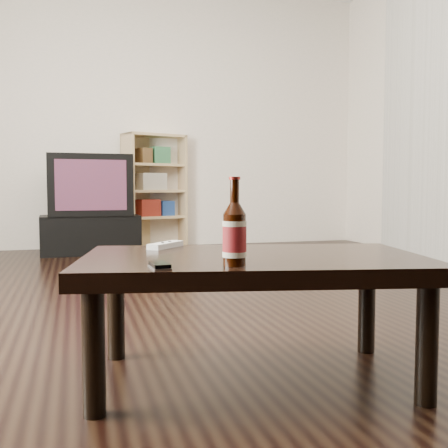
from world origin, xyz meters
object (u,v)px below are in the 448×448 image
object	(u,v)px
tv_stand	(90,234)
beer_bottle	(235,234)
coffee_table	(253,272)
phone	(160,266)
tv	(89,185)
remote	(166,245)
bookshelf	(153,189)

from	to	relation	value
tv_stand	beer_bottle	size ratio (longest dim) A/B	3.65
coffee_table	phone	xyz separation A→B (m)	(-0.33, -0.19, 0.06)
coffee_table	tv_stand	bearing A→B (deg)	96.65
tv	phone	world-z (taller)	tv
tv_stand	tv	distance (m)	0.46
tv	beer_bottle	distance (m)	3.65
remote	tv_stand	bearing A→B (deg)	134.78
bookshelf	coffee_table	xyz separation A→B (m)	(-0.24, -3.82, -0.25)
tv	coffee_table	size ratio (longest dim) A/B	0.66
tv_stand	tv	world-z (taller)	tv
bookshelf	coffee_table	size ratio (longest dim) A/B	0.99
tv	remote	xyz separation A→B (m)	(0.17, -3.17, -0.23)
remote	tv	bearing A→B (deg)	134.78
tv	bookshelf	xyz separation A→B (m)	(0.64, 0.37, -0.04)
beer_bottle	tv_stand	bearing A→B (deg)	94.42
remote	coffee_table	bearing A→B (deg)	-8.76
tv_stand	beer_bottle	xyz separation A→B (m)	(0.28, -3.64, 0.31)
tv_stand	remote	world-z (taller)	remote
tv_stand	tv	xyz separation A→B (m)	(0.00, -0.00, 0.46)
remote	phone	bearing A→B (deg)	-59.79
tv_stand	remote	bearing A→B (deg)	-89.24
bookshelf	coffee_table	bearing A→B (deg)	-112.24
tv	bookshelf	world-z (taller)	bookshelf
bookshelf	beer_bottle	bearing A→B (deg)	-113.78
tv_stand	coffee_table	xyz separation A→B (m)	(0.40, -3.45, 0.17)
beer_bottle	remote	distance (m)	0.49
bookshelf	phone	bearing A→B (deg)	-116.70
tv_stand	coffee_table	distance (m)	3.48
tv	coffee_table	distance (m)	3.48
tv_stand	coffee_table	size ratio (longest dim) A/B	0.76
tv	coffee_table	world-z (taller)	tv
tv	beer_bottle	xyz separation A→B (m)	(0.28, -3.64, -0.15)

